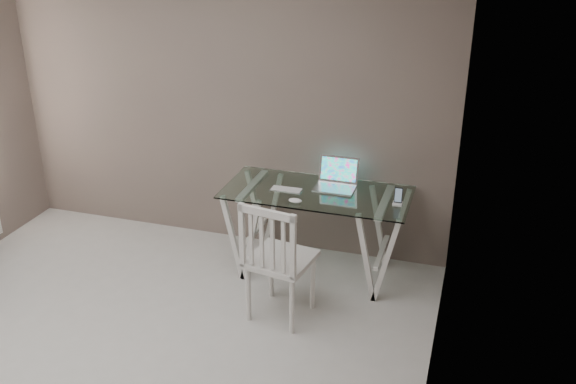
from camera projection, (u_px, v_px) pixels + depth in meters
The scene contains 7 objects.
room at pixel (51, 136), 3.44m from camera, with size 4.50×4.52×2.71m.
desk at pixel (316, 232), 5.30m from camera, with size 1.50×0.70×0.75m.
chair at pixel (276, 257), 4.61m from camera, with size 0.51×0.51×0.97m.
laptop at pixel (336, 180), 5.23m from camera, with size 0.33×0.29×0.22m.
keyboard at pixel (286, 190), 5.18m from camera, with size 0.26×0.11×0.01m, color silver.
mouse at pixel (295, 201), 4.95m from camera, with size 0.11×0.06×0.03m, color white.
phone_dock at pixel (398, 200), 4.91m from camera, with size 0.07×0.07×0.14m.
Camera 1 is at (2.12, -2.71, 2.84)m, focal length 40.00 mm.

